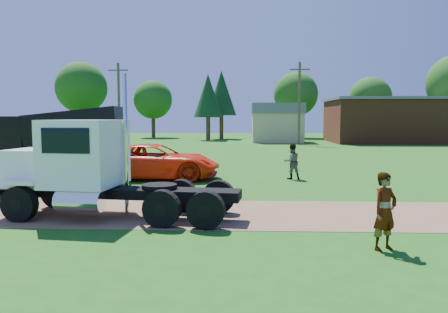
{
  "coord_description": "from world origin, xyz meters",
  "views": [
    {
      "loc": [
        -0.14,
        -13.42,
        3.0
      ],
      "look_at": [
        -0.82,
        2.16,
        1.6
      ],
      "focal_mm": 35.0,
      "sensor_mm": 36.0,
      "label": 1
    }
  ],
  "objects_px": {
    "orange_pickup": "(156,161)",
    "spectator_a": "(385,211)",
    "black_dump_truck": "(47,140)",
    "white_semi_tractor": "(88,168)"
  },
  "relations": [
    {
      "from": "orange_pickup",
      "to": "spectator_a",
      "type": "relative_size",
      "value": 3.49
    },
    {
      "from": "black_dump_truck",
      "to": "orange_pickup",
      "type": "bearing_deg",
      "value": 0.95
    },
    {
      "from": "black_dump_truck",
      "to": "orange_pickup",
      "type": "distance_m",
      "value": 5.31
    },
    {
      "from": "black_dump_truck",
      "to": "orange_pickup",
      "type": "relative_size",
      "value": 1.33
    },
    {
      "from": "black_dump_truck",
      "to": "spectator_a",
      "type": "bearing_deg",
      "value": -44.46
    },
    {
      "from": "black_dump_truck",
      "to": "orange_pickup",
      "type": "height_order",
      "value": "black_dump_truck"
    },
    {
      "from": "orange_pickup",
      "to": "black_dump_truck",
      "type": "bearing_deg",
      "value": 94.68
    },
    {
      "from": "black_dump_truck",
      "to": "white_semi_tractor",
      "type": "bearing_deg",
      "value": -62.44
    },
    {
      "from": "white_semi_tractor",
      "to": "black_dump_truck",
      "type": "relative_size",
      "value": 0.89
    },
    {
      "from": "black_dump_truck",
      "to": "spectator_a",
      "type": "relative_size",
      "value": 4.64
    }
  ]
}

